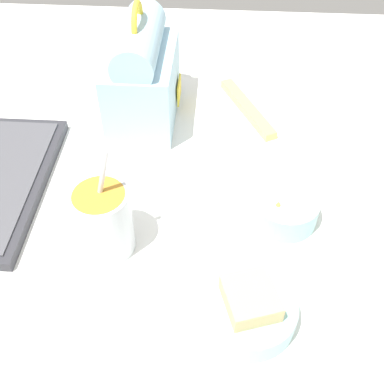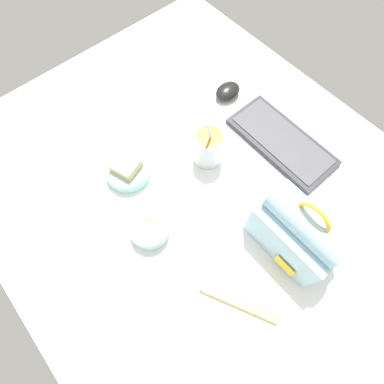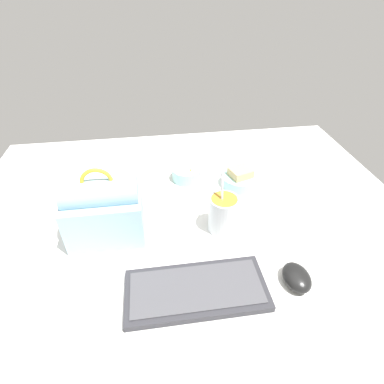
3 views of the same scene
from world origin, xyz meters
TOP-DOWN VIEW (x-y plane):
  - desk_surface at (0.00, 0.00)cm, footprint 140.00×110.00cm
  - keyboard at (2.09, 28.04)cm, footprint 32.99×14.91cm
  - lunch_bag at (23.71, 6.44)cm, footprint 20.25×12.27cm
  - soup_cup at (-8.66, 7.71)cm, footprint 8.27×8.27cm
  - bento_bowl_sandwich at (-19.55, -13.00)cm, footprint 12.61×12.61cm
  - bento_bowl_snacks at (-1.70, -18.86)cm, footprint 10.19×10.19cm
  - computer_mouse at (-22.12, 28.62)cm, footprint 6.49×8.74cm
  - chopstick_case at (26.16, -13.58)cm, footprint 18.56×10.87cm

SIDE VIEW (x-z plane):
  - desk_surface at x=0.00cm, z-range 0.00..2.00cm
  - chopstick_case at x=26.16cm, z-range 2.00..3.60cm
  - keyboard at x=2.09cm, z-range 1.97..4.07cm
  - computer_mouse at x=-22.12cm, z-range 2.00..5.92cm
  - bento_bowl_snacks at x=-1.70cm, z-range 1.70..7.04cm
  - bento_bowl_sandwich at x=-19.55cm, z-range 1.19..7.57cm
  - soup_cup at x=-8.66cm, z-range -1.46..17.03cm
  - lunch_bag at x=23.71cm, z-range -0.43..22.48cm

